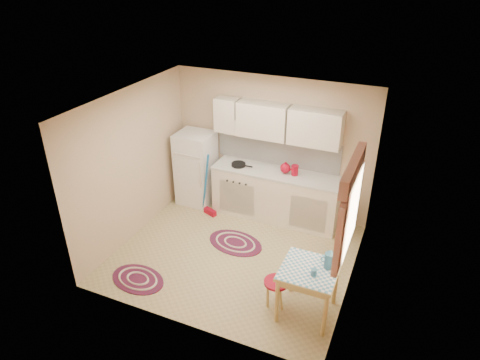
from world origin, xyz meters
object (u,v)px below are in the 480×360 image
object	(u,v)px
table	(307,291)
stool	(276,293)
base_cabinets	(276,196)
fridge	(196,168)

from	to	relation	value
table	stool	world-z (taller)	table
base_cabinets	stool	size ratio (longest dim) A/B	5.36
fridge	table	distance (m)	3.40
fridge	stool	xyz separation A→B (m)	(2.31, -2.06, -0.49)
base_cabinets	table	size ratio (longest dim) A/B	3.12
base_cabinets	table	world-z (taller)	base_cabinets
fridge	base_cabinets	distance (m)	1.59
base_cabinets	table	xyz separation A→B (m)	(1.16, -2.06, -0.08)
stool	table	bearing A→B (deg)	6.89
base_cabinets	stool	xyz separation A→B (m)	(0.74, -2.11, -0.23)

